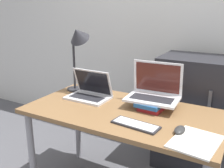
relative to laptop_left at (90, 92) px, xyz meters
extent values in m
cube|color=silver|center=(0.35, 0.96, 0.58)|extent=(8.00, 0.05, 2.70)
cube|color=brown|center=(0.35, -0.10, -0.06)|extent=(1.37, 0.71, 0.03)
cylinder|color=gray|center=(-0.28, -0.39, -0.42)|extent=(0.05, 0.05, 0.69)
cylinder|color=gray|center=(-0.28, 0.19, -0.42)|extent=(0.05, 0.05, 0.69)
cylinder|color=gray|center=(0.98, 0.19, -0.42)|extent=(0.05, 0.05, 0.69)
cube|color=silver|center=(0.00, -0.02, -0.04)|extent=(0.34, 0.22, 0.02)
cube|color=#232328|center=(0.00, -0.04, -0.03)|extent=(0.27, 0.12, 0.00)
cube|color=silver|center=(0.00, 0.05, 0.07)|extent=(0.33, 0.08, 0.21)
cube|color=black|center=(0.00, 0.05, 0.07)|extent=(0.30, 0.07, 0.18)
cube|color=maroon|center=(0.52, 0.05, -0.03)|extent=(0.17, 0.25, 0.03)
cube|color=#235693|center=(0.51, 0.04, 0.00)|extent=(0.18, 0.27, 0.03)
cube|color=silver|center=(0.51, 0.04, 0.02)|extent=(0.38, 0.26, 0.02)
cube|color=#232328|center=(0.51, 0.03, 0.03)|extent=(0.31, 0.14, 0.00)
cube|color=silver|center=(0.50, 0.15, 0.15)|extent=(0.37, 0.05, 0.24)
cube|color=#4C1E19|center=(0.50, 0.15, 0.15)|extent=(0.33, 0.04, 0.21)
cube|color=#28282D|center=(0.52, -0.28, -0.04)|extent=(0.31, 0.14, 0.01)
cube|color=silver|center=(0.52, -0.28, -0.03)|extent=(0.28, 0.11, 0.00)
ellipsoid|color=#2D2D2D|center=(0.79, -0.24, -0.03)|extent=(0.06, 0.11, 0.04)
cube|color=silver|center=(0.89, -0.31, -0.04)|extent=(0.27, 0.32, 0.01)
cylinder|color=#28282D|center=(-0.22, 0.11, -0.04)|extent=(0.14, 0.14, 0.01)
cylinder|color=#28282D|center=(-0.22, 0.11, 0.18)|extent=(0.02, 0.02, 0.42)
cone|color=#28282D|center=(-0.14, 0.07, 0.44)|extent=(0.16, 0.19, 0.17)
cube|color=#232328|center=(0.68, 0.60, -0.26)|extent=(0.57, 0.46, 1.01)
cube|color=#4C4C51|center=(0.85, 0.36, -0.21)|extent=(0.02, 0.02, 0.51)
camera|label=1|loc=(1.11, -1.63, 0.67)|focal=42.00mm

